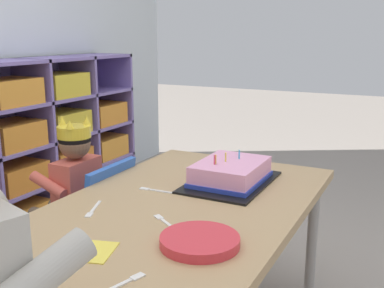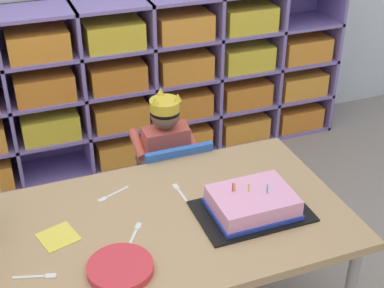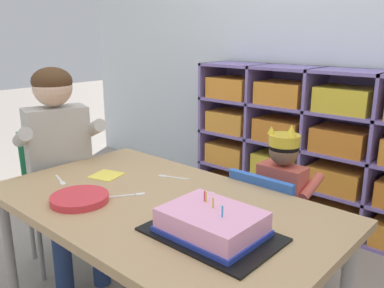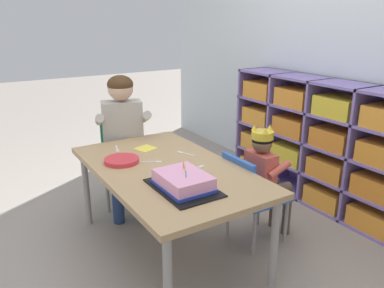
{
  "view_description": "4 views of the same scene",
  "coord_description": "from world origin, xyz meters",
  "px_view_note": "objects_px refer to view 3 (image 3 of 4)",
  "views": [
    {
      "loc": [
        -1.27,
        -0.71,
        1.14
      ],
      "look_at": [
        0.2,
        0.04,
        0.75
      ],
      "focal_mm": 43.38,
      "sensor_mm": 36.0,
      "label": 1
    },
    {
      "loc": [
        -0.48,
        -1.54,
        1.86
      ],
      "look_at": [
        0.15,
        0.11,
        0.82
      ],
      "focal_mm": 51.95,
      "sensor_mm": 36.0,
      "label": 2
    },
    {
      "loc": [
        1.03,
        -0.96,
        1.2
      ],
      "look_at": [
        0.14,
        0.04,
        0.83
      ],
      "focal_mm": 37.37,
      "sensor_mm": 36.0,
      "label": 3
    },
    {
      "loc": [
        1.93,
        -1.02,
        1.45
      ],
      "look_at": [
        0.2,
        0.06,
        0.78
      ],
      "focal_mm": 35.9,
      "sensor_mm": 36.0,
      "label": 4
    }
  ],
  "objects_px": {
    "classroom_chair_adult_side": "(59,181)",
    "paper_plate_stack": "(80,198)",
    "birthday_cake_on_tray": "(212,225)",
    "fork_near_child_seat": "(172,177)",
    "adult_helper_seated": "(61,150)",
    "classroom_chair_blue": "(272,224)",
    "fork_by_napkin": "(60,180)",
    "fork_beside_plate_stack": "(129,195)",
    "activity_table": "(159,213)",
    "child_with_crown": "(286,190)",
    "fork_at_table_front_edge": "(205,197)"
  },
  "relations": [
    {
      "from": "classroom_chair_adult_side",
      "to": "paper_plate_stack",
      "type": "relative_size",
      "value": 3.27
    },
    {
      "from": "birthday_cake_on_tray",
      "to": "fork_near_child_seat",
      "type": "relative_size",
      "value": 3.03
    },
    {
      "from": "adult_helper_seated",
      "to": "paper_plate_stack",
      "type": "height_order",
      "value": "adult_helper_seated"
    },
    {
      "from": "classroom_chair_blue",
      "to": "fork_near_child_seat",
      "type": "bearing_deg",
      "value": 40.47
    },
    {
      "from": "paper_plate_stack",
      "to": "fork_by_napkin",
      "type": "height_order",
      "value": "paper_plate_stack"
    },
    {
      "from": "fork_beside_plate_stack",
      "to": "activity_table",
      "type": "bearing_deg",
      "value": 139.61
    },
    {
      "from": "child_with_crown",
      "to": "fork_near_child_seat",
      "type": "distance_m",
      "value": 0.54
    },
    {
      "from": "activity_table",
      "to": "fork_beside_plate_stack",
      "type": "xyz_separation_m",
      "value": [
        -0.13,
        -0.04,
        0.05
      ]
    },
    {
      "from": "child_with_crown",
      "to": "adult_helper_seated",
      "type": "relative_size",
      "value": 0.77
    },
    {
      "from": "adult_helper_seated",
      "to": "fork_beside_plate_stack",
      "type": "bearing_deg",
      "value": -78.64
    },
    {
      "from": "adult_helper_seated",
      "to": "activity_table",
      "type": "bearing_deg",
      "value": -74.61
    },
    {
      "from": "classroom_chair_adult_side",
      "to": "paper_plate_stack",
      "type": "height_order",
      "value": "classroom_chair_adult_side"
    },
    {
      "from": "birthday_cake_on_tray",
      "to": "fork_beside_plate_stack",
      "type": "distance_m",
      "value": 0.45
    },
    {
      "from": "fork_near_child_seat",
      "to": "adult_helper_seated",
      "type": "bearing_deg",
      "value": 177.72
    },
    {
      "from": "classroom_chair_blue",
      "to": "fork_by_napkin",
      "type": "height_order",
      "value": "classroom_chair_blue"
    },
    {
      "from": "adult_helper_seated",
      "to": "birthday_cake_on_tray",
      "type": "distance_m",
      "value": 1.03
    },
    {
      "from": "adult_helper_seated",
      "to": "fork_beside_plate_stack",
      "type": "xyz_separation_m",
      "value": [
        0.58,
        -0.05,
        -0.06
      ]
    },
    {
      "from": "activity_table",
      "to": "paper_plate_stack",
      "type": "distance_m",
      "value": 0.31
    },
    {
      "from": "activity_table",
      "to": "fork_near_child_seat",
      "type": "distance_m",
      "value": 0.27
    },
    {
      "from": "activity_table",
      "to": "fork_at_table_front_edge",
      "type": "bearing_deg",
      "value": 54.38
    },
    {
      "from": "child_with_crown",
      "to": "fork_by_napkin",
      "type": "distance_m",
      "value": 1.02
    },
    {
      "from": "fork_by_napkin",
      "to": "fork_beside_plate_stack",
      "type": "distance_m",
      "value": 0.36
    },
    {
      "from": "child_with_crown",
      "to": "adult_helper_seated",
      "type": "height_order",
      "value": "adult_helper_seated"
    },
    {
      "from": "adult_helper_seated",
      "to": "fork_at_table_front_edge",
      "type": "height_order",
      "value": "adult_helper_seated"
    },
    {
      "from": "paper_plate_stack",
      "to": "classroom_chair_blue",
      "type": "bearing_deg",
      "value": 59.7
    },
    {
      "from": "classroom_chair_adult_side",
      "to": "fork_beside_plate_stack",
      "type": "height_order",
      "value": "classroom_chair_adult_side"
    },
    {
      "from": "adult_helper_seated",
      "to": "birthday_cake_on_tray",
      "type": "xyz_separation_m",
      "value": [
        1.03,
        -0.09,
        -0.03
      ]
    },
    {
      "from": "activity_table",
      "to": "fork_at_table_front_edge",
      "type": "xyz_separation_m",
      "value": [
        0.11,
        0.15,
        0.05
      ]
    },
    {
      "from": "fork_near_child_seat",
      "to": "fork_by_napkin",
      "type": "xyz_separation_m",
      "value": [
        -0.33,
        -0.35,
        0.0
      ]
    },
    {
      "from": "fork_near_child_seat",
      "to": "fork_at_table_front_edge",
      "type": "bearing_deg",
      "value": -38.19
    },
    {
      "from": "paper_plate_stack",
      "to": "fork_near_child_seat",
      "type": "xyz_separation_m",
      "value": [
        0.07,
        0.42,
        -0.01
      ]
    },
    {
      "from": "classroom_chair_blue",
      "to": "birthday_cake_on_tray",
      "type": "distance_m",
      "value": 0.65
    },
    {
      "from": "classroom_chair_adult_side",
      "to": "fork_at_table_front_edge",
      "type": "height_order",
      "value": "classroom_chair_adult_side"
    },
    {
      "from": "classroom_chair_blue",
      "to": "fork_beside_plate_stack",
      "type": "height_order",
      "value": "classroom_chair_blue"
    },
    {
      "from": "child_with_crown",
      "to": "paper_plate_stack",
      "type": "xyz_separation_m",
      "value": [
        -0.42,
        -0.83,
        0.1
      ]
    },
    {
      "from": "classroom_chair_adult_side",
      "to": "fork_near_child_seat",
      "type": "height_order",
      "value": "classroom_chair_adult_side"
    },
    {
      "from": "fork_at_table_front_edge",
      "to": "fork_by_napkin",
      "type": "height_order",
      "value": "same"
    },
    {
      "from": "classroom_chair_adult_side",
      "to": "fork_beside_plate_stack",
      "type": "distance_m",
      "value": 0.71
    },
    {
      "from": "adult_helper_seated",
      "to": "paper_plate_stack",
      "type": "distance_m",
      "value": 0.54
    },
    {
      "from": "fork_near_child_seat",
      "to": "fork_by_napkin",
      "type": "distance_m",
      "value": 0.48
    },
    {
      "from": "classroom_chair_blue",
      "to": "fork_by_napkin",
      "type": "distance_m",
      "value": 0.96
    },
    {
      "from": "birthday_cake_on_tray",
      "to": "classroom_chair_blue",
      "type": "bearing_deg",
      "value": 101.58
    },
    {
      "from": "fork_near_child_seat",
      "to": "fork_by_napkin",
      "type": "relative_size",
      "value": 1.01
    },
    {
      "from": "child_with_crown",
      "to": "fork_beside_plate_stack",
      "type": "bearing_deg",
      "value": 63.87
    },
    {
      "from": "child_with_crown",
      "to": "adult_helper_seated",
      "type": "distance_m",
      "value": 1.11
    },
    {
      "from": "classroom_chair_adult_side",
      "to": "activity_table",
      "type": "bearing_deg",
      "value": -76.72
    },
    {
      "from": "birthday_cake_on_tray",
      "to": "fork_near_child_seat",
      "type": "distance_m",
      "value": 0.55
    },
    {
      "from": "fork_by_napkin",
      "to": "fork_beside_plate_stack",
      "type": "height_order",
      "value": "same"
    },
    {
      "from": "classroom_chair_blue",
      "to": "fork_near_child_seat",
      "type": "height_order",
      "value": "classroom_chair_blue"
    },
    {
      "from": "activity_table",
      "to": "fork_at_table_front_edge",
      "type": "distance_m",
      "value": 0.19
    }
  ]
}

